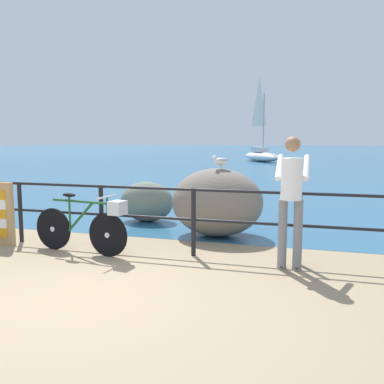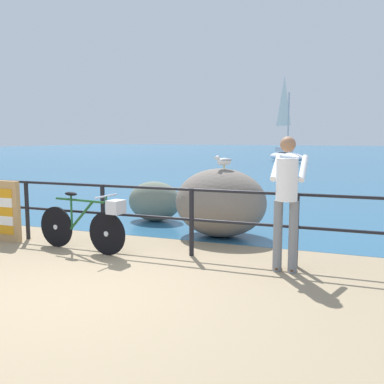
% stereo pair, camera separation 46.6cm
% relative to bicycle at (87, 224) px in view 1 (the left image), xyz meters
% --- Properties ---
extents(ground_plane, '(120.00, 120.00, 0.10)m').
position_rel_bicycle_xyz_m(ground_plane, '(0.80, 18.40, -0.51)').
color(ground_plane, '#937F60').
extents(sea_surface, '(120.00, 90.00, 0.01)m').
position_rel_bicycle_xyz_m(sea_surface, '(0.80, 46.24, -0.46)').
color(sea_surface, '#285B7F').
rests_on(sea_surface, ground_plane).
extents(promenade_railing, '(7.72, 0.07, 1.02)m').
position_rel_bicycle_xyz_m(promenade_railing, '(0.80, 0.37, 0.18)').
color(promenade_railing, black).
rests_on(promenade_railing, ground_plane).
extents(bicycle, '(1.69, 0.48, 0.92)m').
position_rel_bicycle_xyz_m(bicycle, '(0.00, 0.00, 0.00)').
color(bicycle, black).
rests_on(bicycle, ground_plane).
extents(person_at_railing, '(0.45, 0.64, 1.78)m').
position_rel_bicycle_xyz_m(person_at_railing, '(3.00, 0.09, 0.53)').
color(person_at_railing, slate).
rests_on(person_at_railing, ground_plane).
extents(breakwater_boulder_main, '(1.65, 1.34, 1.22)m').
position_rel_bicycle_xyz_m(breakwater_boulder_main, '(1.60, 1.76, 0.15)').
color(breakwater_boulder_main, slate).
rests_on(breakwater_boulder_main, ground).
extents(breakwater_boulder_left, '(1.16, 0.79, 0.84)m').
position_rel_bicycle_xyz_m(breakwater_boulder_left, '(-0.13, 2.64, -0.04)').
color(breakwater_boulder_left, slate).
rests_on(breakwater_boulder_left, ground).
extents(seagull, '(0.32, 0.24, 0.23)m').
position_rel_bicycle_xyz_m(seagull, '(1.67, 1.71, 0.89)').
color(seagull, gold).
rests_on(seagull, breakwater_boulder_main).
extents(sailboat, '(3.67, 4.31, 6.16)m').
position_rel_bicycle_xyz_m(sailboat, '(-0.84, 26.03, 0.24)').
color(sailboat, white).
rests_on(sailboat, sea_surface).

